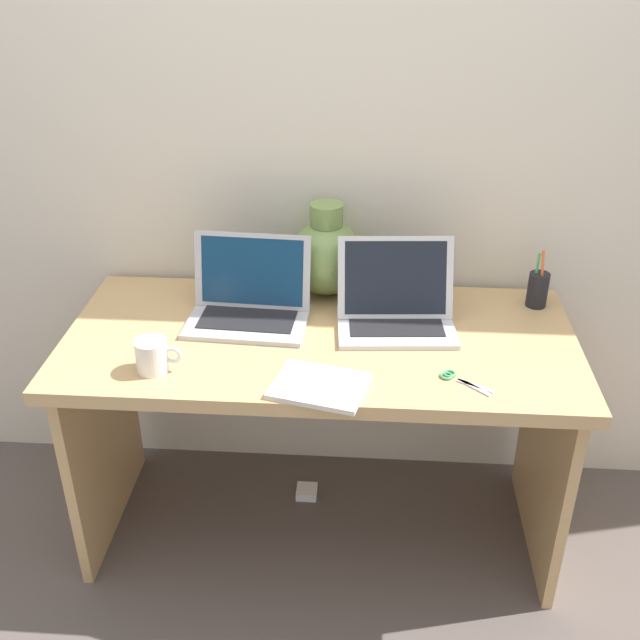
{
  "coord_description": "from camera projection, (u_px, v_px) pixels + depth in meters",
  "views": [
    {
      "loc": [
        0.13,
        -1.82,
        1.79
      ],
      "look_at": [
        0.0,
        0.0,
        0.77
      ],
      "focal_mm": 42.29,
      "sensor_mm": 36.0,
      "label": 1
    }
  ],
  "objects": [
    {
      "name": "pen_cup",
      "position": [
        538.0,
        289.0,
        2.25
      ],
      "size": [
        0.06,
        0.06,
        0.19
      ],
      "color": "black",
      "rests_on": "desk"
    },
    {
      "name": "scissors",
      "position": [
        457.0,
        379.0,
        1.92
      ],
      "size": [
        0.13,
        0.11,
        0.01
      ],
      "color": "#B7B7BC",
      "rests_on": "desk"
    },
    {
      "name": "desk",
      "position": [
        320.0,
        382.0,
        2.19
      ],
      "size": [
        1.44,
        0.67,
        0.72
      ],
      "color": "tan",
      "rests_on": "ground"
    },
    {
      "name": "laptop_left",
      "position": [
        250.0,
        298.0,
        2.18
      ],
      "size": [
        0.35,
        0.25,
        0.24
      ],
      "color": "#B2B2B7",
      "rests_on": "desk"
    },
    {
      "name": "coffee_mug",
      "position": [
        153.0,
        356.0,
        1.94
      ],
      "size": [
        0.12,
        0.08,
        0.09
      ],
      "color": "white",
      "rests_on": "desk"
    },
    {
      "name": "power_brick",
      "position": [
        307.0,
        492.0,
        2.59
      ],
      "size": [
        0.07,
        0.07,
        0.03
      ],
      "primitive_type": "cube",
      "color": "white",
      "rests_on": "ground"
    },
    {
      "name": "ground_plane",
      "position": [
        320.0,
        526.0,
        2.47
      ],
      "size": [
        6.0,
        6.0,
        0.0
      ],
      "primitive_type": "plane",
      "color": "#564C47"
    },
    {
      "name": "laptop_right",
      "position": [
        396.0,
        303.0,
        2.15
      ],
      "size": [
        0.35,
        0.27,
        0.24
      ],
      "color": "silver",
      "rests_on": "desk"
    },
    {
      "name": "notebook_stack",
      "position": [
        319.0,
        386.0,
        1.89
      ],
      "size": [
        0.27,
        0.23,
        0.01
      ],
      "primitive_type": "cube",
      "rotation": [
        0.0,
        0.0,
        -0.24
      ],
      "color": "silver",
      "rests_on": "desk"
    },
    {
      "name": "back_wall",
      "position": [
        329.0,
        132.0,
        2.21
      ],
      "size": [
        4.4,
        0.04,
        2.4
      ],
      "primitive_type": "cube",
      "color": "beige",
      "rests_on": "ground"
    },
    {
      "name": "green_vase",
      "position": [
        326.0,
        255.0,
        2.3
      ],
      "size": [
        0.23,
        0.23,
        0.29
      ],
      "color": "#75934C",
      "rests_on": "desk"
    }
  ]
}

